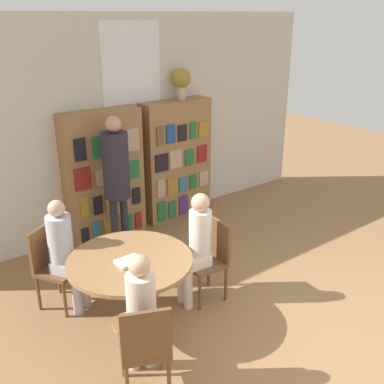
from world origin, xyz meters
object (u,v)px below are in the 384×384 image
flower_vase (181,80)px  seated_reader_right (197,243)px  chair_far_side (211,256)px  librarian_standing (116,171)px  bookshelf_right (176,160)px  chair_near_camera (145,345)px  seated_reader_back (141,311)px  bookshelf_left (104,177)px  seated_reader_left (65,249)px  reading_table (130,270)px  chair_left_side (53,263)px

flower_vase → seated_reader_right: flower_vase is taller
chair_far_side → librarian_standing: size_ratio=0.49×
bookshelf_right → chair_near_camera: 3.65m
seated_reader_back → seated_reader_right: bearing=54.0°
bookshelf_left → seated_reader_left: bearing=-130.9°
flower_vase → chair_far_side: flower_vase is taller
bookshelf_right → chair_far_side: bookshelf_right is taller
chair_far_side → reading_table: bearing=90.0°
bookshelf_right → reading_table: (-1.92, -1.93, -0.26)m
reading_table → chair_far_side: chair_far_side is taller
bookshelf_left → chair_left_side: bearing=-137.0°
chair_left_side → bookshelf_left: bearing=-167.9°
chair_near_camera → chair_left_side: bearing=117.0°
flower_vase → chair_far_side: (-1.08, -2.02, -1.58)m
bookshelf_left → chair_far_side: bearing=-83.2°
chair_far_side → chair_left_side: bearing=63.0°
reading_table → chair_near_camera: size_ratio=1.36×
bookshelf_left → chair_far_side: 2.07m
seated_reader_left → librarian_standing: size_ratio=0.68×
chair_near_camera → seated_reader_left: seated_reader_left is taller
flower_vase → seated_reader_right: size_ratio=0.35×
flower_vase → bookshelf_right: bearing=-177.5°
seated_reader_right → seated_reader_back: seated_reader_right is taller
bookshelf_left → chair_far_side: (0.24, -2.02, -0.39)m
flower_vase → librarian_standing: size_ratio=0.24×
librarian_standing → chair_near_camera: bearing=-113.8°
bookshelf_right → seated_reader_back: bookshelf_right is taller
seated_reader_left → seated_reader_right: bearing=117.0°
bookshelf_right → seated_reader_left: bookshelf_right is taller
reading_table → bookshelf_left: bearing=69.9°
chair_left_side → seated_reader_right: 1.55m
chair_left_side → librarian_standing: size_ratio=0.49×
chair_near_camera → chair_far_side: size_ratio=1.00×
bookshelf_left → seated_reader_left: size_ratio=1.45×
seated_reader_left → chair_far_side: bearing=120.1°
chair_near_camera → seated_reader_right: seated_reader_right is taller
flower_vase → chair_near_camera: (-2.40, -2.81, -1.58)m
chair_far_side → seated_reader_back: bearing=121.5°
seated_reader_left → bookshelf_left: bearing=-161.8°
bookshelf_right → seated_reader_right: 2.32m
seated_reader_back → librarian_standing: bearing=89.3°
seated_reader_back → chair_left_side: bearing=120.1°
chair_left_side → chair_far_side: 1.70m
bookshelf_right → flower_vase: 1.19m
bookshelf_right → seated_reader_right: size_ratio=1.43×
flower_vase → chair_left_side: size_ratio=0.49×
bookshelf_right → bookshelf_left: bearing=180.0°
chair_far_side → seated_reader_right: size_ratio=0.71×
flower_vase → chair_near_camera: bearing=-130.5°
chair_far_side → seated_reader_right: bearing=90.0°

